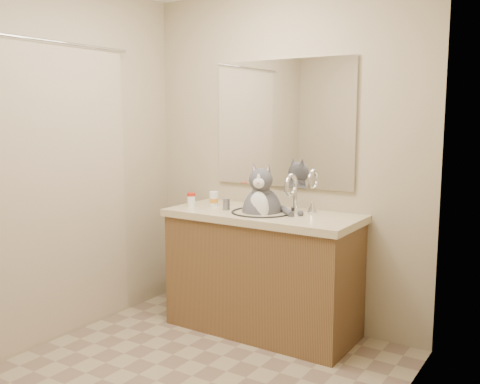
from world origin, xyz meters
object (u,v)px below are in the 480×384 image
at_px(cat, 262,209).
at_px(pill_bottle_orange, 214,199).
at_px(pill_bottle_redcap, 191,200).
at_px(grey_canister, 226,204).

xyz_separation_m(cat, pill_bottle_orange, (-0.41, 0.00, 0.04)).
distance_m(pill_bottle_redcap, grey_canister, 0.29).
bearing_deg(cat, pill_bottle_orange, 162.14).
bearing_deg(cat, grey_canister, 178.07).
distance_m(cat, grey_canister, 0.26).
relative_size(pill_bottle_redcap, pill_bottle_orange, 0.94).
distance_m(pill_bottle_orange, grey_canister, 0.17).
relative_size(pill_bottle_orange, grey_canister, 1.35).
xyz_separation_m(pill_bottle_redcap, pill_bottle_orange, (0.13, 0.10, 0.00)).
height_order(pill_bottle_redcap, pill_bottle_orange, pill_bottle_orange).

